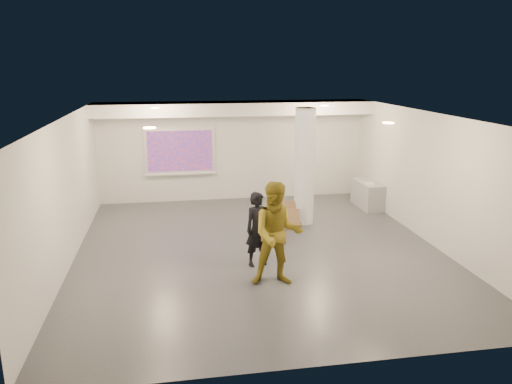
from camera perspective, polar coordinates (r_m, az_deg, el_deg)
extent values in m
cube|color=#35373D|center=(11.26, 0.35, -6.68)|extent=(8.00, 9.00, 0.01)
cube|color=silver|center=(10.55, 0.37, 8.70)|extent=(8.00, 9.00, 0.01)
cube|color=silver|center=(15.17, -2.62, 4.74)|extent=(8.00, 0.01, 3.00)
cube|color=silver|center=(6.64, 7.22, -8.38)|extent=(8.00, 0.01, 3.00)
cube|color=silver|center=(10.87, -20.89, -0.13)|extent=(0.01, 9.00, 3.00)
cube|color=silver|center=(12.14, 19.29, 1.47)|extent=(0.01, 9.00, 3.00)
cube|color=white|center=(14.46, -2.40, 9.54)|extent=(8.00, 1.10, 0.36)
cylinder|color=#F8CD8B|center=(12.89, -11.44, 9.38)|extent=(0.22, 0.22, 0.02)
cylinder|color=#F8CD8B|center=(13.50, 7.84, 9.75)|extent=(0.22, 0.22, 0.02)
cylinder|color=#F8CD8B|center=(8.91, -12.07, 7.18)|extent=(0.22, 0.22, 0.02)
cylinder|color=#F8CD8B|center=(9.78, 14.88, 7.64)|extent=(0.22, 0.22, 0.02)
cylinder|color=white|center=(12.85, 5.56, 2.90)|extent=(0.52, 0.52, 3.00)
cube|color=silver|center=(15.01, -8.69, 4.68)|extent=(2.10, 0.06, 1.40)
cube|color=#0F28C3|center=(14.97, -8.69, 4.65)|extent=(1.90, 0.01, 1.20)
cube|color=silver|center=(15.09, -8.58, 2.02)|extent=(2.10, 0.08, 0.04)
cube|color=#949699|center=(14.83, 12.64, -0.27)|extent=(0.58, 1.31, 0.75)
cube|color=silver|center=(14.52, 12.88, 0.97)|extent=(0.24, 0.29, 0.02)
cube|color=#8E6745|center=(12.65, 3.92, -3.07)|extent=(0.49, 0.25, 0.51)
cube|color=#8E6745|center=(12.97, 4.01, -2.38)|extent=(0.59, 0.31, 0.62)
imported|color=black|center=(10.23, 0.25, -4.27)|extent=(0.65, 0.52, 1.55)
imported|color=olive|center=(9.31, 2.47, -4.81)|extent=(1.04, 0.86, 1.98)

